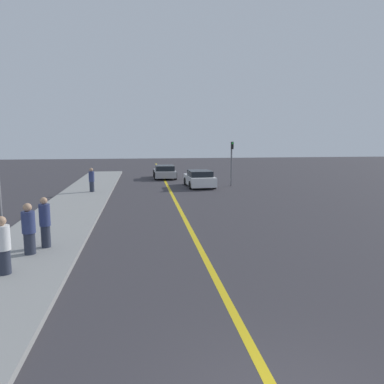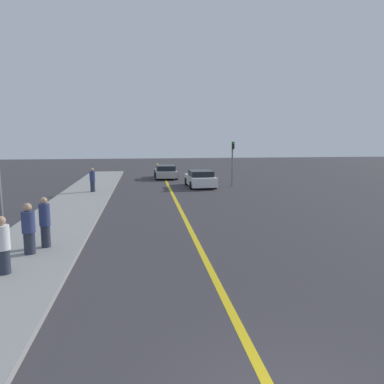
{
  "view_description": "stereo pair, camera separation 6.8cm",
  "coord_description": "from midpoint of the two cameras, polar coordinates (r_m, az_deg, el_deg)",
  "views": [
    {
      "loc": [
        -1.93,
        -4.28,
        3.87
      ],
      "look_at": [
        -0.01,
        10.06,
        1.68
      ],
      "focal_mm": 35.0,
      "sensor_mm": 36.0,
      "label": 1
    },
    {
      "loc": [
        -1.87,
        -4.29,
        3.87
      ],
      "look_at": [
        -0.01,
        10.06,
        1.68
      ],
      "focal_mm": 35.0,
      "sensor_mm": 36.0,
      "label": 2
    }
  ],
  "objects": [
    {
      "name": "car_ahead_center",
      "position": [
        34.12,
        -3.99,
        3.07
      ],
      "size": [
        2.0,
        3.84,
        1.2
      ],
      "rotation": [
        0.0,
        0.0,
        0.01
      ],
      "color": "#9E9EA3",
      "rests_on": "ground_plane"
    },
    {
      "name": "pedestrian_far_standing",
      "position": [
        13.42,
        -21.36,
        -4.31
      ],
      "size": [
        0.36,
        0.36,
        1.7
      ],
      "color": "#282D3D",
      "rests_on": "sidewalk_left"
    },
    {
      "name": "car_near_right_lane",
      "position": [
        28.39,
        1.35,
        2.02
      ],
      "size": [
        2.09,
        3.92,
        1.26
      ],
      "rotation": [
        0.0,
        0.0,
        0.04
      ],
      "color": "silver",
      "rests_on": "ground_plane"
    },
    {
      "name": "traffic_light",
      "position": [
        28.9,
        6.26,
        5.1
      ],
      "size": [
        0.18,
        0.4,
        3.4
      ],
      "color": "slate",
      "rests_on": "ground_plane"
    },
    {
      "name": "pedestrian_near_curb",
      "position": [
        11.33,
        -26.74,
        -7.28
      ],
      "size": [
        0.39,
        0.39,
        1.59
      ],
      "color": "#282D3D",
      "rests_on": "sidewalk_left"
    },
    {
      "name": "road_center_line",
      "position": [
        22.7,
        -2.45,
        -1.21
      ],
      "size": [
        0.2,
        60.0,
        0.01
      ],
      "color": "gold",
      "rests_on": "ground_plane"
    },
    {
      "name": "pedestrian_by_sign",
      "position": [
        25.72,
        -14.85,
        1.8
      ],
      "size": [
        0.36,
        0.36,
        1.59
      ],
      "color": "#282D3D",
      "rests_on": "sidewalk_left"
    },
    {
      "name": "sidewalk_left",
      "position": [
        22.67,
        -16.81,
        -1.39
      ],
      "size": [
        3.3,
        35.48,
        0.16
      ],
      "color": "gray",
      "rests_on": "ground_plane"
    },
    {
      "name": "pedestrian_mid_group",
      "position": [
        12.86,
        -23.49,
        -5.18
      ],
      "size": [
        0.41,
        0.41,
        1.63
      ],
      "color": "#282D3D",
      "rests_on": "sidewalk_left"
    }
  ]
}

